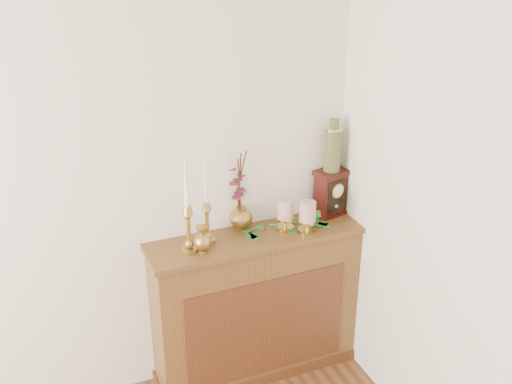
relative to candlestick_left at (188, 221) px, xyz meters
name	(u,v)px	position (x,y,z in m)	size (l,w,h in m)	color
console_shelf	(257,309)	(0.40, 0.03, -0.67)	(1.24, 0.34, 0.93)	brown
candlestick_left	(188,221)	(0.00, 0.00, 0.00)	(0.09, 0.09, 0.54)	tan
candlestick_center	(207,216)	(0.12, 0.06, -0.02)	(0.08, 0.08, 0.48)	tan
bud_vase	(202,240)	(0.06, -0.04, -0.10)	(0.09, 0.09, 0.15)	tan
ginger_jar	(238,191)	(0.34, 0.18, 0.04)	(0.20, 0.21, 0.48)	tan
pillar_candle_left	(285,213)	(0.57, 0.03, -0.07)	(0.10, 0.10, 0.20)	gold
pillar_candle_right	(307,215)	(0.67, -0.05, -0.07)	(0.10, 0.10, 0.20)	gold
ivy_garland	(286,230)	(0.56, -0.01, -0.16)	(0.46, 0.16, 0.09)	#286928
mantel_clock	(331,193)	(0.90, 0.11, -0.04)	(0.21, 0.17, 0.28)	#380F0B
ceramic_vase	(333,148)	(0.90, 0.11, 0.24)	(0.10, 0.10, 0.31)	#1A3527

